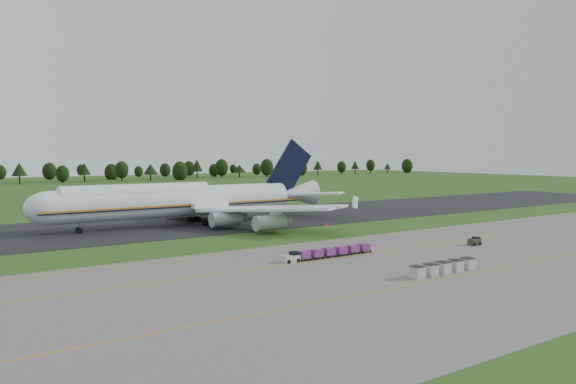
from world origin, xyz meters
TOP-DOWN VIEW (x-y plane):
  - ground at (0.00, 0.00)m, footprint 600.00×600.00m
  - apron at (0.00, -34.00)m, footprint 300.00×52.00m
  - taxiway at (0.00, 28.00)m, footprint 300.00×40.00m
  - apron_markings at (0.00, -26.98)m, footprint 300.00×30.20m
  - tree_line at (3.47, 220.19)m, footprint 530.68×21.38m
  - aircraft at (-8.61, 25.56)m, footprint 66.14×65.03m
  - baggage_train at (-6.61, -21.07)m, footprint 15.81×1.43m
  - utility_cart at (20.48, -26.26)m, footprint 2.05×1.39m
  - uld_row at (-1.31, -38.11)m, footprint 11.15×1.55m
  - edge_markers at (8.29, 6.32)m, footprint 13.40×0.30m

SIDE VIEW (x-z plane):
  - ground at x=0.00m, z-range 0.00..0.00m
  - apron at x=0.00m, z-range 0.00..0.06m
  - taxiway at x=0.00m, z-range 0.00..0.08m
  - apron_markings at x=0.00m, z-range 0.06..0.07m
  - edge_markers at x=8.29m, z-range -0.03..0.57m
  - utility_cart at x=20.48m, z-range 0.05..1.14m
  - baggage_train at x=-6.61m, z-range 0.12..1.50m
  - uld_row at x=-1.31m, z-range 0.06..1.59m
  - aircraft at x=-8.61m, z-range -4.02..14.71m
  - tree_line at x=3.47m, z-range 0.34..12.19m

